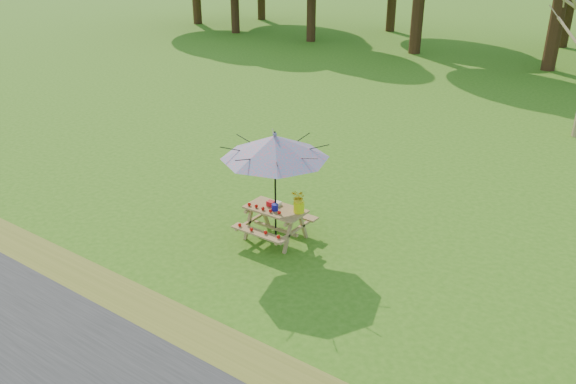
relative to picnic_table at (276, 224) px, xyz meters
The scene contains 7 objects.
ground 0.60m from the picnic_table, 88.51° to the right, with size 120.00×120.00×0.00m, color #346813.
drygrass_strip 3.31m from the picnic_table, 89.78° to the right, with size 120.00×1.20×0.01m, color olive.
picnic_table is the anchor object (origin of this frame).
patio_umbrella 1.62m from the picnic_table, 84.81° to the left, with size 2.28×2.28×2.25m.
produce_bins 0.40m from the picnic_table, 160.53° to the left, with size 0.32×0.35×0.13m.
tomatoes_row 0.44m from the picnic_table, 130.12° to the right, with size 0.77×0.13×0.07m, color red, non-canonical shape.
flower_bucket 0.77m from the picnic_table, 15.66° to the left, with size 0.33×0.30×0.47m.
Camera 1 is at (5.89, -7.45, 5.48)m, focal length 35.00 mm.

